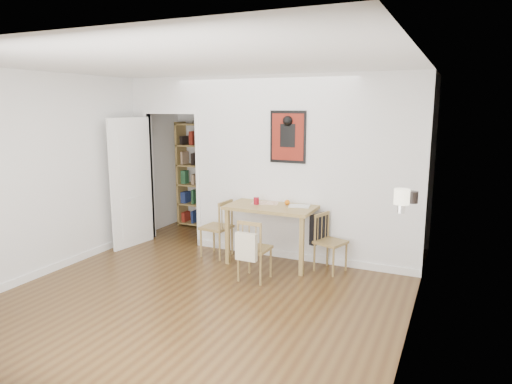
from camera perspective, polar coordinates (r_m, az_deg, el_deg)
The scene contains 15 objects.
ground at distance 5.71m, azimuth -4.87°, elevation -11.67°, with size 5.20×5.20×0.00m, color #543B1B.
room_shell at distance 6.51m, azimuth 1.50°, elevation 2.99°, with size 5.20×5.20×5.20m.
dining_table at distance 6.32m, azimuth 2.08°, elevation -2.51°, with size 1.21×0.77×0.83m.
chair_left at distance 6.68m, azimuth -4.97°, elevation -4.50°, with size 0.46×0.46×0.84m.
chair_right at distance 6.15m, azimuth 9.18°, elevation -6.14°, with size 0.53×0.49×0.78m.
chair_front at distance 5.77m, azimuth -0.22°, elevation -7.14°, with size 0.41×0.46×0.79m.
bookshelf at distance 8.31m, azimuth -7.12°, elevation 2.06°, with size 0.79×0.32×1.89m.
fireplace at distance 5.11m, azimuth 18.33°, elevation -7.59°, with size 0.45×1.25×1.16m.
red_glass at distance 6.32m, azimuth 0.05°, elevation -1.12°, with size 0.08×0.08×0.10m, color maroon.
orange_fruit at distance 6.31m, azimuth 3.93°, elevation -1.30°, with size 0.07×0.07×0.07m, color #D6680B.
placemat at distance 6.44m, azimuth 1.14°, elevation -1.35°, with size 0.37×0.28×0.00m, color #F0E5C6.
notebook at distance 6.23m, azimuth 5.44°, elevation -1.76°, with size 0.27×0.20×0.01m, color silver.
mantel_lamp at distance 4.58m, azimuth 17.75°, elevation -0.74°, with size 0.15×0.15×0.23m.
ceramic_jar_a at distance 5.10m, azimuth 19.04°, elevation -0.62°, with size 0.11×0.11×0.13m, color black.
ceramic_jar_b at distance 5.26m, azimuth 19.03°, elevation -0.47°, with size 0.08×0.08×0.09m, color black.
Camera 1 is at (2.61, -4.59, 2.18)m, focal length 32.00 mm.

